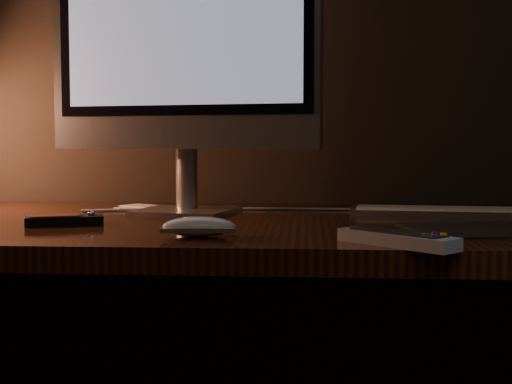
# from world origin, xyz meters

# --- Properties ---
(desk) EXTENTS (1.60, 0.75, 0.75)m
(desk) POSITION_xyz_m (0.00, 1.93, 0.62)
(desk) COLOR #381A0C
(desk) RESTS_ON ground
(monitor) EXTENTS (0.58, 0.21, 0.61)m
(monitor) POSITION_xyz_m (-0.12, 1.96, 1.11)
(monitor) COLOR silver
(monitor) RESTS_ON desk
(keyboard) EXTENTS (0.40, 0.15, 0.01)m
(keyboard) POSITION_xyz_m (0.43, 1.98, 0.76)
(keyboard) COLOR silver
(keyboard) RESTS_ON desk
(mousepad) EXTENTS (0.30, 0.25, 0.00)m
(mousepad) POSITION_xyz_m (0.45, 1.72, 0.75)
(mousepad) COLOR black
(mousepad) RESTS_ON desk
(mouse) EXTENTS (0.12, 0.07, 0.02)m
(mouse) POSITION_xyz_m (-0.03, 1.60, 0.76)
(mouse) COLOR white
(mouse) RESTS_ON desk
(media_remote) EXTENTS (0.14, 0.09, 0.03)m
(media_remote) POSITION_xyz_m (-0.30, 1.74, 0.76)
(media_remote) COLOR black
(media_remote) RESTS_ON desk
(tv_remote) EXTENTS (0.17, 0.17, 0.02)m
(tv_remote) POSITION_xyz_m (0.27, 1.52, 0.76)
(tv_remote) COLOR gray
(tv_remote) RESTS_ON desk
(papers) EXTENTS (0.13, 0.11, 0.01)m
(papers) POSITION_xyz_m (-0.23, 2.08, 0.75)
(papers) COLOR white
(papers) RESTS_ON desk
(cable) EXTENTS (0.65, 0.09, 0.01)m
(cable) POSITION_xyz_m (-0.01, 2.03, 0.75)
(cable) COLOR white
(cable) RESTS_ON desk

